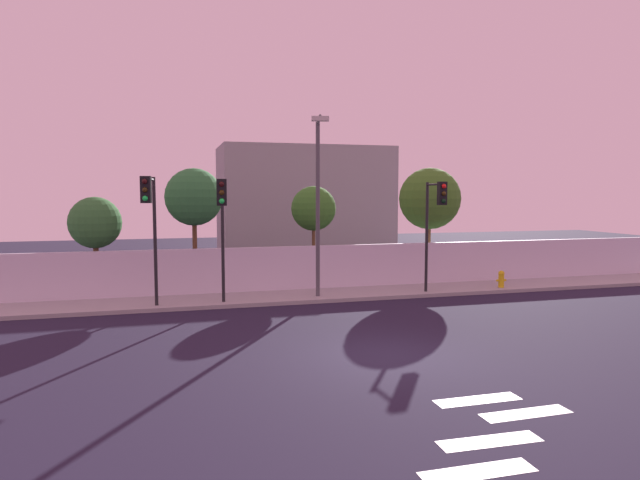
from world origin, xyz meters
name	(u,v)px	position (x,y,z in m)	size (l,w,h in m)	color
ground_plane	(387,357)	(0.00, 0.00, 0.00)	(80.00, 80.00, 0.00)	black
sidewalk	(308,296)	(0.00, 8.20, 0.07)	(36.00, 2.40, 0.15)	#999999
perimeter_wall	(300,268)	(0.00, 9.49, 1.05)	(36.00, 0.18, 1.80)	silver
crosswalk_marking	(493,428)	(0.15, -4.53, 0.00)	(3.86, 3.00, 0.01)	silver
traffic_light_left	(435,212)	(4.85, 6.94, 3.40)	(0.35, 1.36, 4.44)	black
traffic_light_center	(222,213)	(-3.47, 6.71, 3.44)	(0.39, 1.78, 4.48)	black
traffic_light_right	(150,213)	(-5.88, 7.00, 3.48)	(0.48, 1.25, 4.57)	black
street_lamp_curbside	(318,193)	(0.21, 7.44, 4.16)	(0.85, 2.25, 6.70)	#4C4C51
fire_hydrant	(501,278)	(8.33, 7.57, 0.53)	(0.44, 0.26, 0.72)	gold
roadside_tree_leftmost	(95,223)	(-8.10, 10.72, 2.96)	(2.05, 2.05, 4.01)	brown
roadside_tree_midleft	(194,197)	(-4.24, 10.72, 3.97)	(2.39, 2.39, 5.19)	brown
roadside_tree_midright	(314,209)	(0.89, 10.72, 3.47)	(1.97, 1.97, 4.47)	brown
roadside_tree_rightmost	(430,199)	(6.50, 10.72, 3.89)	(2.86, 2.86, 5.33)	brown
low_building_distant	(304,201)	(3.58, 23.49, 3.60)	(11.15, 6.00, 7.21)	gray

